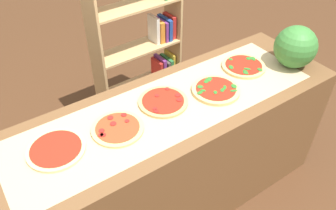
{
  "coord_description": "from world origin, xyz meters",
  "views": [
    {
      "loc": [
        -0.88,
        -1.29,
        2.25
      ],
      "look_at": [
        0.0,
        0.0,
        0.95
      ],
      "focal_mm": 36.55,
      "sensor_mm": 36.0,
      "label": 1
    }
  ],
  "objects_px": {
    "watermelon": "(295,47)",
    "bookshelf": "(148,52)",
    "pizza_spinach_3": "(216,90)",
    "pizza_pepperoni_2": "(163,101)",
    "pizza_spinach_4": "(244,66)",
    "pizza_plain_0": "(56,149)",
    "pizza_pepperoni_1": "(117,128)"
  },
  "relations": [
    {
      "from": "watermelon",
      "to": "bookshelf",
      "type": "relative_size",
      "value": 0.19
    },
    {
      "from": "pizza_spinach_3",
      "to": "bookshelf",
      "type": "height_order",
      "value": "bookshelf"
    },
    {
      "from": "pizza_pepperoni_2",
      "to": "pizza_spinach_4",
      "type": "bearing_deg",
      "value": 0.72
    },
    {
      "from": "pizza_plain_0",
      "to": "bookshelf",
      "type": "relative_size",
      "value": 0.2
    },
    {
      "from": "pizza_spinach_4",
      "to": "watermelon",
      "type": "distance_m",
      "value": 0.36
    },
    {
      "from": "pizza_pepperoni_2",
      "to": "pizza_spinach_3",
      "type": "height_order",
      "value": "pizza_spinach_3"
    },
    {
      "from": "pizza_pepperoni_2",
      "to": "pizza_spinach_4",
      "type": "xyz_separation_m",
      "value": [
        0.68,
        0.01,
        0.0
      ]
    },
    {
      "from": "watermelon",
      "to": "pizza_pepperoni_2",
      "type": "bearing_deg",
      "value": 171.04
    },
    {
      "from": "pizza_pepperoni_1",
      "to": "pizza_spinach_3",
      "type": "relative_size",
      "value": 0.96
    },
    {
      "from": "pizza_pepperoni_2",
      "to": "pizza_spinach_4",
      "type": "distance_m",
      "value": 0.68
    },
    {
      "from": "bookshelf",
      "to": "pizza_plain_0",
      "type": "bearing_deg",
      "value": -140.63
    },
    {
      "from": "pizza_pepperoni_2",
      "to": "pizza_spinach_4",
      "type": "height_order",
      "value": "pizza_spinach_4"
    },
    {
      "from": "pizza_pepperoni_1",
      "to": "pizza_pepperoni_2",
      "type": "relative_size",
      "value": 0.97
    },
    {
      "from": "pizza_spinach_3",
      "to": "pizza_plain_0",
      "type": "bearing_deg",
      "value": 175.57
    },
    {
      "from": "pizza_pepperoni_1",
      "to": "pizza_pepperoni_2",
      "type": "bearing_deg",
      "value": 8.6
    },
    {
      "from": "pizza_plain_0",
      "to": "pizza_spinach_4",
      "type": "xyz_separation_m",
      "value": [
        1.35,
        0.02,
        0.0
      ]
    },
    {
      "from": "pizza_pepperoni_1",
      "to": "pizza_spinach_3",
      "type": "xyz_separation_m",
      "value": [
        0.68,
        -0.04,
        0.0
      ]
    },
    {
      "from": "pizza_spinach_3",
      "to": "watermelon",
      "type": "bearing_deg",
      "value": -5.5
    },
    {
      "from": "pizza_plain_0",
      "to": "pizza_spinach_4",
      "type": "bearing_deg",
      "value": 0.95
    },
    {
      "from": "pizza_spinach_3",
      "to": "pizza_spinach_4",
      "type": "xyz_separation_m",
      "value": [
        0.34,
        0.1,
        -0.0
      ]
    },
    {
      "from": "pizza_plain_0",
      "to": "pizza_spinach_3",
      "type": "relative_size",
      "value": 1.0
    },
    {
      "from": "pizza_pepperoni_1",
      "to": "bookshelf",
      "type": "xyz_separation_m",
      "value": [
        0.77,
        0.95,
        -0.24
      ]
    },
    {
      "from": "bookshelf",
      "to": "pizza_pepperoni_2",
      "type": "bearing_deg",
      "value": -115.81
    },
    {
      "from": "watermelon",
      "to": "bookshelf",
      "type": "bearing_deg",
      "value": 117.27
    },
    {
      "from": "pizza_pepperoni_2",
      "to": "pizza_plain_0",
      "type": "bearing_deg",
      "value": -178.82
    },
    {
      "from": "pizza_plain_0",
      "to": "watermelon",
      "type": "relative_size",
      "value": 1.06
    },
    {
      "from": "pizza_plain_0",
      "to": "bookshelf",
      "type": "xyz_separation_m",
      "value": [
        1.11,
        0.91,
        -0.24
      ]
    },
    {
      "from": "pizza_pepperoni_2",
      "to": "pizza_spinach_3",
      "type": "distance_m",
      "value": 0.35
    },
    {
      "from": "pizza_pepperoni_1",
      "to": "bookshelf",
      "type": "distance_m",
      "value": 1.25
    },
    {
      "from": "pizza_spinach_4",
      "to": "watermelon",
      "type": "relative_size",
      "value": 1.04
    },
    {
      "from": "pizza_pepperoni_1",
      "to": "pizza_pepperoni_2",
      "type": "distance_m",
      "value": 0.34
    },
    {
      "from": "pizza_spinach_3",
      "to": "bookshelf",
      "type": "distance_m",
      "value": 1.02
    }
  ]
}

